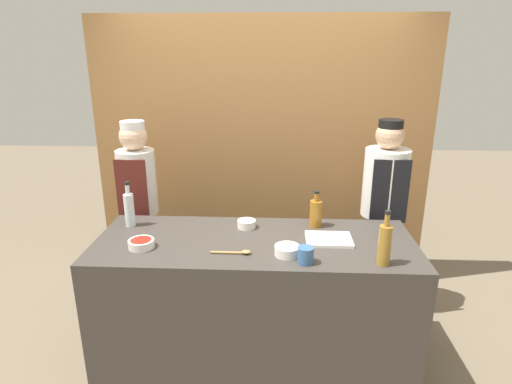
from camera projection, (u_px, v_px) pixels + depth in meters
name	position (u px, v px, depth m)	size (l,w,h in m)	color
ground_plane	(255.00, 358.00, 3.08)	(14.00, 14.00, 0.00)	#756651
cabinet_wall	(262.00, 156.00, 3.88)	(2.96, 0.18, 2.40)	olive
counter	(255.00, 302.00, 2.93)	(2.09, 0.80, 0.93)	#3D3833
sauce_bowl_yellow	(247.00, 224.00, 2.98)	(0.13, 0.13, 0.05)	white
sauce_bowl_white	(287.00, 250.00, 2.58)	(0.15, 0.15, 0.06)	white
sauce_bowl_red	(141.00, 243.00, 2.68)	(0.16, 0.16, 0.05)	white
cutting_board	(329.00, 239.00, 2.78)	(0.30, 0.23, 0.02)	white
bottle_vinegar	(385.00, 244.00, 2.43)	(0.07, 0.07, 0.33)	olive
bottle_clear	(129.00, 209.00, 2.98)	(0.07, 0.07, 0.32)	silver
bottle_amber	(316.00, 213.00, 2.98)	(0.09, 0.09, 0.26)	#9E661E
cup_blue	(306.00, 255.00, 2.48)	(0.10, 0.10, 0.10)	#386093
wooden_spoon	(236.00, 252.00, 2.60)	(0.25, 0.04, 0.03)	#B2844C
chef_left	(140.00, 207.00, 3.51)	(0.30, 0.30, 1.59)	#28282D
chef_right	(382.00, 212.00, 3.42)	(0.34, 0.34, 1.62)	#28282D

